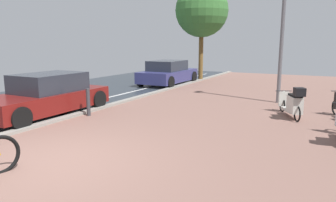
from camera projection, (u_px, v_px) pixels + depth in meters
ground at (111, 179)px, 5.32m from camera, size 21.00×40.00×0.13m
scooter_extra at (293, 103)px, 9.46m from camera, size 1.00×1.67×1.02m
parked_car_near at (47, 96)px, 9.91m from camera, size 1.86×4.16×1.30m
parked_car_far at (168, 73)px, 17.28m from camera, size 1.95×4.01×1.30m
lamp_post at (283, 19)px, 11.43m from camera, size 0.20×0.52×5.56m
street_tree at (202, 11)px, 18.43m from camera, size 3.12×3.12×5.69m
bollard_far at (88, 102)px, 9.76m from camera, size 0.12×0.12×0.86m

